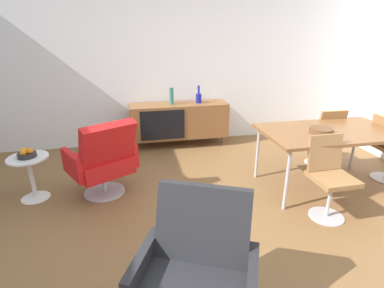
{
  "coord_description": "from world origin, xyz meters",
  "views": [
    {
      "loc": [
        -0.57,
        -2.45,
        1.85
      ],
      "look_at": [
        -0.02,
        0.24,
        0.8
      ],
      "focal_mm": 28.03,
      "sensor_mm": 36.0,
      "label": 1
    }
  ],
  "objects": [
    {
      "name": "dining_chair_back_right",
      "position": [
        2.06,
        1.07,
        0.47
      ],
      "size": [
        0.41,
        0.43,
        0.86
      ],
      "color": "#9E7042",
      "rests_on": "ground_plane"
    },
    {
      "name": "wall_back",
      "position": [
        0.0,
        2.6,
        1.4
      ],
      "size": [
        6.8,
        0.12,
        2.8
      ],
      "primitive_type": "cube",
      "color": "white",
      "rests_on": "ground_plane"
    },
    {
      "name": "armchair_black_shell",
      "position": [
        -0.25,
        -1.04,
        0.47
      ],
      "size": [
        0.86,
        0.85,
        0.95
      ],
      "color": "#262628",
      "rests_on": "ground_plane"
    },
    {
      "name": "side_table_round",
      "position": [
        -1.76,
        0.94,
        0.32
      ],
      "size": [
        0.44,
        0.44,
        0.52
      ],
      "color": "white",
      "rests_on": "ground_plane"
    },
    {
      "name": "dining_chair_front_left",
      "position": [
        1.36,
        -0.05,
        0.47
      ],
      "size": [
        0.41,
        0.43,
        0.86
      ],
      "color": "#9E7042",
      "rests_on": "ground_plane"
    },
    {
      "name": "lounge_chair_red",
      "position": [
        -0.93,
        0.84,
        0.47
      ],
      "size": [
        0.88,
        0.87,
        0.95
      ],
      "color": "red",
      "rests_on": "ground_plane"
    },
    {
      "name": "vase_sculptural_dark",
      "position": [
        0.52,
        2.3,
        0.81
      ],
      "size": [
        0.09,
        0.09,
        0.29
      ],
      "color": "navy",
      "rests_on": "sideboard"
    },
    {
      "name": "fruit_bowl",
      "position": [
        -1.76,
        0.94,
        0.56
      ],
      "size": [
        0.2,
        0.2,
        0.11
      ],
      "color": "#262628",
      "rests_on": "side_table_round"
    },
    {
      "name": "wooden_bowl_on_table",
      "position": [
        1.54,
        0.45,
        0.77
      ],
      "size": [
        0.26,
        0.26,
        0.06
      ],
      "primitive_type": "cylinder",
      "color": "brown",
      "rests_on": "dining_table"
    },
    {
      "name": "sideboard",
      "position": [
        0.19,
        2.3,
        0.44
      ],
      "size": [
        1.6,
        0.45,
        0.72
      ],
      "color": "brown",
      "rests_on": "ground_plane"
    },
    {
      "name": "ground_plane",
      "position": [
        0.0,
        0.0,
        0.0
      ],
      "size": [
        8.32,
        8.32,
        0.0
      ],
      "primitive_type": "plane",
      "color": "brown"
    },
    {
      "name": "dining_table",
      "position": [
        1.71,
        0.51,
        0.7
      ],
      "size": [
        1.6,
        0.9,
        0.74
      ],
      "color": "brown",
      "rests_on": "ground_plane"
    },
    {
      "name": "vase_cobalt",
      "position": [
        0.07,
        2.3,
        0.85
      ],
      "size": [
        0.07,
        0.07,
        0.27
      ],
      "color": "#337266",
      "rests_on": "sideboard"
    }
  ]
}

